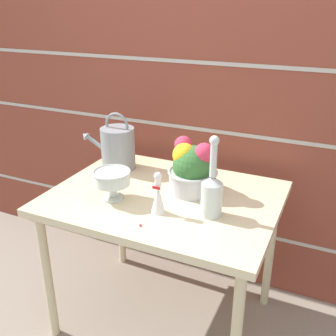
# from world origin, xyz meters

# --- Properties ---
(ground_plane) EXTENTS (12.00, 12.00, 0.00)m
(ground_plane) POSITION_xyz_m (0.00, 0.00, 0.00)
(ground_plane) COLOR gray
(brick_wall) EXTENTS (3.60, 0.08, 2.20)m
(brick_wall) POSITION_xyz_m (0.00, 0.52, 1.10)
(brick_wall) COLOR brown
(brick_wall) RESTS_ON ground_plane
(patio_table) EXTENTS (1.05, 0.79, 0.74)m
(patio_table) POSITION_xyz_m (0.00, 0.00, 0.66)
(patio_table) COLOR beige
(patio_table) RESTS_ON ground_plane
(watering_can) EXTENTS (0.32, 0.18, 0.31)m
(watering_can) POSITION_xyz_m (-0.36, 0.19, 0.86)
(watering_can) COLOR gray
(watering_can) RESTS_ON patio_table
(crystal_pedestal_bowl) EXTENTS (0.17, 0.17, 0.14)m
(crystal_pedestal_bowl) POSITION_xyz_m (-0.20, -0.14, 0.84)
(crystal_pedestal_bowl) COLOR silver
(crystal_pedestal_bowl) RESTS_ON patio_table
(flower_planter) EXTENTS (0.24, 0.24, 0.26)m
(flower_planter) POSITION_xyz_m (0.10, 0.09, 0.86)
(flower_planter) COLOR #BCBCC1
(flower_planter) RESTS_ON patio_table
(glass_decanter) EXTENTS (0.09, 0.09, 0.35)m
(glass_decanter) POSITION_xyz_m (0.26, -0.09, 0.85)
(glass_decanter) COLOR silver
(glass_decanter) RESTS_ON patio_table
(figurine_vase) EXTENTS (0.06, 0.06, 0.19)m
(figurine_vase) POSITION_xyz_m (0.05, -0.16, 0.82)
(figurine_vase) COLOR white
(figurine_vase) RESTS_ON patio_table
(fallen_petal) EXTENTS (0.01, 0.01, 0.01)m
(fallen_petal) POSITION_xyz_m (0.03, -0.29, 0.74)
(fallen_petal) COLOR #E03856
(fallen_petal) RESTS_ON patio_table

